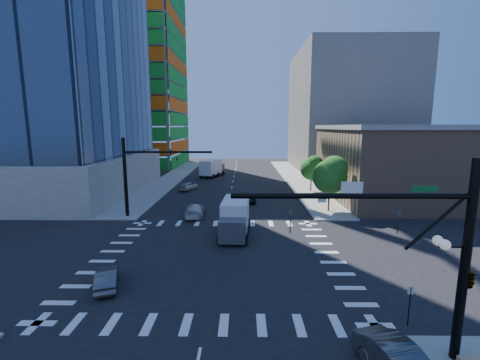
{
  "coord_description": "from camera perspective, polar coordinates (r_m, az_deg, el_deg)",
  "views": [
    {
      "loc": [
        2.04,
        -24.5,
        10.39
      ],
      "look_at": [
        1.66,
        8.0,
        4.96
      ],
      "focal_mm": 24.0,
      "sensor_mm": 36.0,
      "label": 1
    }
  ],
  "objects": [
    {
      "name": "sidewalk_ne",
      "position": [
        66.15,
        9.75,
        0.38
      ],
      "size": [
        5.0,
        60.0,
        0.15
      ],
      "primitive_type": "cube",
      "color": "#9C9A94",
      "rests_on": "ground"
    },
    {
      "name": "car_nb_far",
      "position": [
        44.67,
        1.33,
        -3.09
      ],
      "size": [
        2.22,
        4.77,
        1.32
      ],
      "primitive_type": "imported",
      "rotation": [
        0.0,
        0.0,
        0.0
      ],
      "color": "black",
      "rests_on": "ground"
    },
    {
      "name": "signal_mast_se",
      "position": [
        16.47,
        32.62,
        -11.13
      ],
      "size": [
        10.51,
        2.48,
        9.0
      ],
      "color": "black",
      "rests_on": "sidewalk_se"
    },
    {
      "name": "signal_mast_nw",
      "position": [
        38.27,
        -17.68,
        1.69
      ],
      "size": [
        10.2,
        0.4,
        9.0
      ],
      "color": "black",
      "rests_on": "sidewalk_nw"
    },
    {
      "name": "no_parking_sign",
      "position": [
        19.91,
        27.93,
        -18.58
      ],
      "size": [
        0.3,
        0.06,
        2.2
      ],
      "color": "black",
      "rests_on": "ground"
    },
    {
      "name": "bg_building_ne",
      "position": [
        83.4,
        18.46,
        11.49
      ],
      "size": [
        24.0,
        30.0,
        28.0
      ],
      "primitive_type": "cube",
      "color": "slate",
      "rests_on": "ground"
    },
    {
      "name": "car_sb_mid",
      "position": [
        53.53,
        -9.14,
        -1.04
      ],
      "size": [
        3.05,
        4.53,
        1.43
      ],
      "primitive_type": "imported",
      "rotation": [
        0.0,
        0.0,
        2.79
      ],
      "color": "#AAADB1",
      "rests_on": "ground"
    },
    {
      "name": "ground",
      "position": [
        26.69,
        -3.88,
        -13.44
      ],
      "size": [
        160.0,
        160.0,
        0.0
      ],
      "primitive_type": "plane",
      "color": "black",
      "rests_on": "ground"
    },
    {
      "name": "commercial_building",
      "position": [
        52.1,
        26.84,
        2.88
      ],
      "size": [
        20.5,
        22.5,
        10.6
      ],
      "color": "#8F6E53",
      "rests_on": "ground"
    },
    {
      "name": "tree_south",
      "position": [
        40.24,
        15.92,
        0.98
      ],
      "size": [
        4.16,
        4.16,
        6.82
      ],
      "color": "#382316",
      "rests_on": "sidewalk_ne"
    },
    {
      "name": "sidewalk_nw",
      "position": [
        66.92,
        -11.89,
        0.42
      ],
      "size": [
        5.0,
        60.0,
        0.15
      ],
      "primitive_type": "cube",
      "color": "#9C9A94",
      "rests_on": "ground"
    },
    {
      "name": "box_truck_near",
      "position": [
        30.96,
        -0.95,
        -7.27
      ],
      "size": [
        3.05,
        6.44,
        3.3
      ],
      "rotation": [
        0.0,
        0.0,
        -0.06
      ],
      "color": "black",
      "rests_on": "ground"
    },
    {
      "name": "road_markings",
      "position": [
        26.69,
        -3.88,
        -13.43
      ],
      "size": [
        20.0,
        20.0,
        0.01
      ],
      "primitive_type": "cube",
      "color": "silver",
      "rests_on": "ground"
    },
    {
      "name": "construction_building",
      "position": [
        92.41,
        -18.87,
        17.85
      ],
      "size": [
        25.16,
        34.5,
        70.6
      ],
      "color": "slate",
      "rests_on": "ground"
    },
    {
      "name": "box_truck_far",
      "position": [
        67.51,
        -4.85,
        1.94
      ],
      "size": [
        4.86,
        7.3,
        3.53
      ],
      "rotation": [
        0.0,
        0.0,
        2.82
      ],
      "color": "black",
      "rests_on": "ground"
    },
    {
      "name": "car_sb_near",
      "position": [
        38.02,
        -8.06,
        -5.32
      ],
      "size": [
        2.44,
        5.2,
        1.47
      ],
      "primitive_type": "imported",
      "rotation": [
        0.0,
        0.0,
        3.22
      ],
      "color": "#BEBEBE",
      "rests_on": "ground"
    },
    {
      "name": "tree_north",
      "position": [
        51.96,
        12.76,
        2.18
      ],
      "size": [
        3.54,
        3.52,
        5.78
      ],
      "color": "#382316",
      "rests_on": "sidewalk_ne"
    },
    {
      "name": "car_sb_cross",
      "position": [
        23.54,
        -22.56,
        -15.8
      ],
      "size": [
        2.43,
        3.96,
        1.23
      ],
      "primitive_type": "imported",
      "rotation": [
        0.0,
        0.0,
        3.47
      ],
      "color": "#4B4B50",
      "rests_on": "ground"
    }
  ]
}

